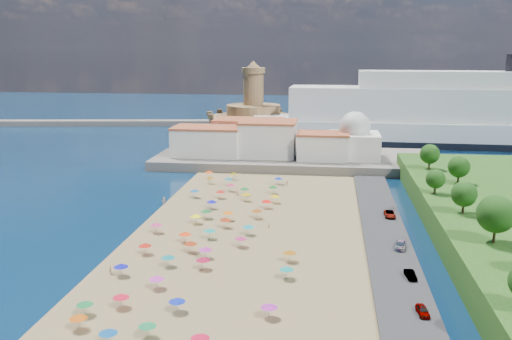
# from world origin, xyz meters

# --- Properties ---
(ground) EXTENTS (700.00, 700.00, 0.00)m
(ground) POSITION_xyz_m (0.00, 0.00, 0.00)
(ground) COLOR #071938
(ground) RESTS_ON ground
(terrace) EXTENTS (90.00, 36.00, 3.00)m
(terrace) POSITION_xyz_m (10.00, 73.00, 1.50)
(terrace) COLOR #59544C
(terrace) RESTS_ON ground
(jetty) EXTENTS (18.00, 70.00, 2.40)m
(jetty) POSITION_xyz_m (-12.00, 108.00, 1.20)
(jetty) COLOR #59544C
(jetty) RESTS_ON ground
(breakwater) EXTENTS (199.03, 34.77, 2.60)m
(breakwater) POSITION_xyz_m (-110.00, 153.00, 1.30)
(breakwater) COLOR #59544C
(breakwater) RESTS_ON ground
(waterfront_buildings) EXTENTS (57.00, 29.00, 11.00)m
(waterfront_buildings) POSITION_xyz_m (-3.05, 73.64, 7.88)
(waterfront_buildings) COLOR silver
(waterfront_buildings) RESTS_ON terrace
(domed_building) EXTENTS (16.00, 16.00, 15.00)m
(domed_building) POSITION_xyz_m (30.00, 71.00, 8.97)
(domed_building) COLOR silver
(domed_building) RESTS_ON terrace
(fortress) EXTENTS (40.00, 40.00, 32.40)m
(fortress) POSITION_xyz_m (-12.00, 138.00, 6.68)
(fortress) COLOR #997A4C
(fortress) RESTS_ON ground
(cruise_ship) EXTENTS (163.29, 29.29, 35.55)m
(cruise_ship) POSITION_xyz_m (70.73, 117.94, 10.53)
(cruise_ship) COLOR black
(cruise_ship) RESTS_ON ground
(beach_parasols) EXTENTS (31.24, 116.81, 2.20)m
(beach_parasols) POSITION_xyz_m (-1.29, -10.61, 2.15)
(beach_parasols) COLOR gray
(beach_parasols) RESTS_ON beach
(beachgoers) EXTENTS (34.11, 100.18, 1.88)m
(beachgoers) POSITION_xyz_m (-4.70, 5.40, 1.13)
(beachgoers) COLOR tan
(beachgoers) RESTS_ON beach
(parked_cars) EXTENTS (2.70, 52.87, 1.38)m
(parked_cars) POSITION_xyz_m (36.00, -7.11, 1.37)
(parked_cars) COLOR gray
(parked_cars) RESTS_ON promenade
(hillside_trees) EXTENTS (14.21, 106.64, 8.21)m
(hillside_trees) POSITION_xyz_m (48.90, -8.61, 10.12)
(hillside_trees) COLOR #382314
(hillside_trees) RESTS_ON hillside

